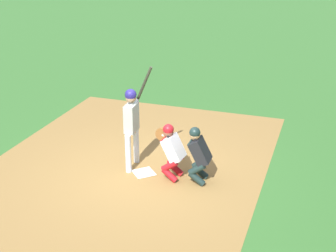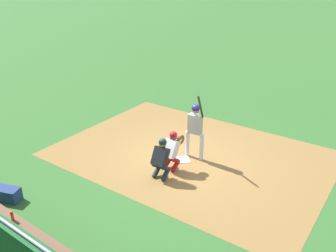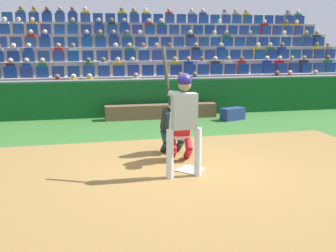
# 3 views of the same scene
# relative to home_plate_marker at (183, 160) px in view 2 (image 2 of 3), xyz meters

# --- Properties ---
(ground_plane) EXTENTS (160.00, 160.00, 0.00)m
(ground_plane) POSITION_rel_home_plate_marker_xyz_m (0.00, 0.00, -0.02)
(ground_plane) COLOR #33672A
(infield_dirt_patch) EXTENTS (8.94, 6.46, 0.01)m
(infield_dirt_patch) POSITION_rel_home_plate_marker_xyz_m (0.00, 0.50, -0.01)
(infield_dirt_patch) COLOR olive
(infield_dirt_patch) RESTS_ON ground_plane
(home_plate_marker) EXTENTS (0.62, 0.62, 0.02)m
(home_plate_marker) POSITION_rel_home_plate_marker_xyz_m (0.00, 0.00, 0.00)
(home_plate_marker) COLOR white
(home_plate_marker) RESTS_ON infield_dirt_patch
(batter_at_plate) EXTENTS (0.67, 0.53, 2.34)m
(batter_at_plate) POSITION_rel_home_plate_marker_xyz_m (0.22, 0.36, 1.17)
(batter_at_plate) COLOR silver
(batter_at_plate) RESTS_ON ground_plane
(catcher_crouching) EXTENTS (0.48, 0.71, 1.28)m
(catcher_crouching) POSITION_rel_home_plate_marker_xyz_m (0.04, -0.64, 0.70)
(catcher_crouching) COLOR #AF161E
(catcher_crouching) RESTS_ON ground_plane
(home_plate_umpire) EXTENTS (0.48, 0.50, 1.27)m
(home_plate_umpire) POSITION_rel_home_plate_marker_xyz_m (0.07, -1.24, 0.68)
(home_plate_umpire) COLOR #1A2C2A
(home_plate_umpire) RESTS_ON ground_plane
(dugout_wall) EXTENTS (15.12, 0.24, 1.21)m
(dugout_wall) POSITION_rel_home_plate_marker_xyz_m (0.00, -5.88, 0.56)
(dugout_wall) COLOR #0E4F1D
(dugout_wall) RESTS_ON ground_plane
(dugout_bench) EXTENTS (3.52, 0.40, 0.44)m
(dugout_bench) POSITION_rel_home_plate_marker_xyz_m (-0.47, -5.33, 0.20)
(dugout_bench) COLOR brown
(dugout_bench) RESTS_ON ground_plane
(water_bottle_on_bench) EXTENTS (0.07, 0.07, 0.25)m
(water_bottle_on_bench) POSITION_rel_home_plate_marker_xyz_m (-1.13, -5.30, 0.55)
(water_bottle_on_bench) COLOR #DA4B1E
(water_bottle_on_bench) RESTS_ON dugout_bench
(equipment_duffel_bag) EXTENTS (0.82, 0.60, 0.37)m
(equipment_duffel_bag) POSITION_rel_home_plate_marker_xyz_m (-2.58, -4.64, 0.17)
(equipment_duffel_bag) COLOR navy
(equipment_duffel_bag) RESTS_ON ground_plane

